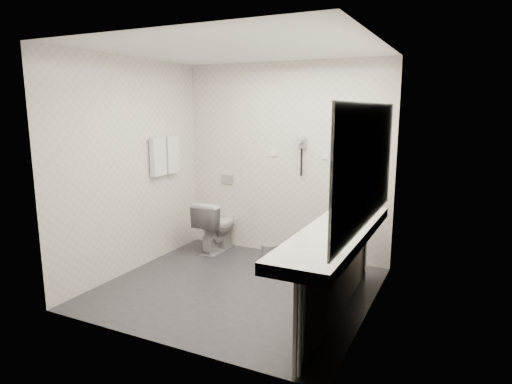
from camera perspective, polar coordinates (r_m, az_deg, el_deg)
The scene contains 31 objects.
floor at distance 4.90m, azimuth -2.40°, elevation -12.31°, with size 2.80×2.80×0.00m, color #2B2A2F.
ceiling at distance 4.54m, azimuth -2.67°, elevation 18.12°, with size 2.80×2.80×0.00m, color white.
wall_back at distance 5.72m, azimuth 3.72°, elevation 4.06°, with size 2.80×2.80×0.00m, color silver.
wall_front at distance 3.48m, azimuth -12.79°, elevation -0.62°, with size 2.80×2.80×0.00m, color silver.
wall_left at distance 5.36m, azimuth -15.82°, elevation 3.21°, with size 2.60×2.60×0.00m, color silver.
wall_right at distance 4.08m, azimuth 15.02°, elevation 0.94°, with size 2.60×2.60×0.00m, color silver.
vanity_counter at distance 4.05m, azimuth 10.32°, elevation -5.47°, with size 0.55×2.20×0.10m, color white.
vanity_panel at distance 4.18m, azimuth 10.45°, elevation -11.10°, with size 0.03×2.15×0.75m, color gray.
vanity_post_near at distance 3.27m, azimuth 5.79°, elevation -17.51°, with size 0.06×0.06×0.75m, color silver.
vanity_post_far at distance 5.13m, azimuth 13.96°, elevation -7.06°, with size 0.06×0.06×0.75m, color silver.
mirror at distance 3.86m, azimuth 14.36°, elevation 3.42°, with size 0.02×2.20×1.05m, color #B2BCC6.
basin_near at distance 3.45m, azimuth 7.35°, elevation -7.71°, with size 0.40×0.31×0.05m, color white.
basin_far at distance 4.65m, azimuth 12.53°, elevation -2.97°, with size 0.40×0.31×0.05m, color white.
faucet_near at distance 3.37m, azimuth 10.55°, elevation -6.66°, with size 0.04×0.04×0.15m, color silver.
faucet_far at distance 4.59m, azimuth 14.94°, elevation -2.11°, with size 0.04×0.04×0.15m, color silver.
soap_bottle_a at distance 4.01m, azimuth 11.44°, elevation -4.16°, with size 0.05×0.05×0.11m, color silver.
soap_bottle_b at distance 4.21m, azimuth 11.29°, elevation -3.46°, with size 0.08×0.08×0.10m, color silver.
soap_bottle_c at distance 3.94m, azimuth 11.27°, elevation -4.22°, with size 0.05×0.05×0.13m, color silver.
glass_left at distance 4.23m, azimuth 13.17°, elevation -3.45°, with size 0.06×0.06×0.10m, color silver.
toilet at distance 5.99m, azimuth -5.18°, elevation -4.41°, with size 0.39×0.69×0.70m, color white.
flush_plate at distance 6.12m, azimuth -3.75°, elevation 1.67°, with size 0.18×0.02×0.12m, color #B2B5BA.
pedal_bin at distance 5.39m, azimuth 1.79°, elevation -8.44°, with size 0.21×0.21×0.29m, color #B2B5BA.
bin_lid at distance 5.34m, azimuth 1.80°, elevation -6.88°, with size 0.21×0.21×0.01m, color #B2B5BA.
towel_rail at distance 5.72m, azimuth -11.91°, elevation 6.87°, with size 0.02×0.02×0.62m, color silver.
towel_near at distance 5.62m, azimuth -12.62°, elevation 4.52°, with size 0.07×0.24×0.48m, color white.
towel_far at distance 5.84m, azimuth -10.91°, elevation 4.82°, with size 0.07×0.24×0.48m, color white.
dryer_cradle at distance 5.57m, azimuth 6.03°, elevation 6.43°, with size 0.10×0.04×0.14m, color #9C9CA1.
dryer_barrel at distance 5.51m, azimuth 5.78°, elevation 6.69°, with size 0.08×0.08×0.14m, color #9C9CA1.
dryer_cord at distance 5.59m, azimuth 5.92°, elevation 3.86°, with size 0.02×0.02×0.35m, color black.
switch_plate_a at distance 5.75m, azimuth 2.30°, elevation 5.12°, with size 0.09×0.02×0.09m, color white.
switch_plate_b at distance 5.51m, azimuth 9.00°, elevation 4.74°, with size 0.09×0.02×0.09m, color white.
Camera 1 is at (2.15, -3.95, 1.93)m, focal length 30.74 mm.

